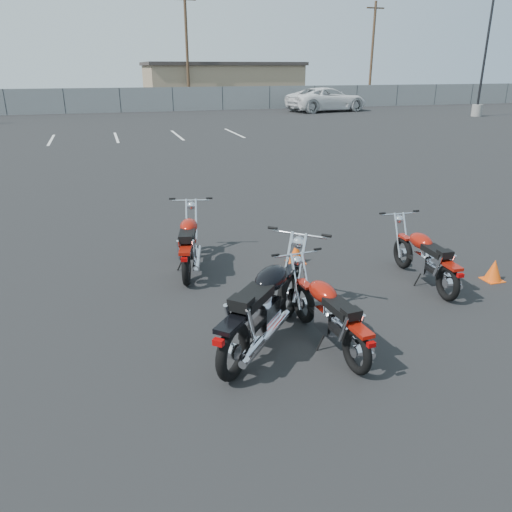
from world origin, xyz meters
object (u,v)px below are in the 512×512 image
object	(u,v)px
motorcycle_second_black	(265,306)
white_van	(327,92)
motorcycle_front_red	(189,243)
motorcycle_third_red	(329,314)
motorcycle_rear_red	(425,258)

from	to	relation	value
motorcycle_second_black	white_van	size ratio (longest dim) A/B	0.27
motorcycle_front_red	motorcycle_second_black	world-z (taller)	motorcycle_second_black
motorcycle_third_red	motorcycle_rear_red	bearing A→B (deg)	29.79
motorcycle_front_red	white_van	size ratio (longest dim) A/B	0.27
motorcycle_second_black	motorcycle_rear_red	distance (m)	3.18
motorcycle_second_black	motorcycle_third_red	distance (m)	0.79
motorcycle_front_red	motorcycle_third_red	distance (m)	3.22
motorcycle_third_red	white_van	bearing A→B (deg)	65.33
motorcycle_third_red	white_van	distance (m)	35.53
motorcycle_front_red	motorcycle_rear_red	world-z (taller)	motorcycle_front_red
motorcycle_second_black	motorcycle_rear_red	xyz separation A→B (m)	(3.00, 1.05, -0.10)
motorcycle_rear_red	motorcycle_third_red	bearing A→B (deg)	-150.21
white_van	motorcycle_second_black	bearing A→B (deg)	143.90
motorcycle_front_red	motorcycle_third_red	world-z (taller)	motorcycle_front_red
motorcycle_front_red	motorcycle_third_red	size ratio (longest dim) A/B	1.07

